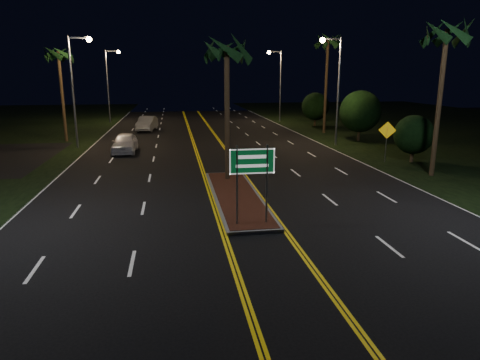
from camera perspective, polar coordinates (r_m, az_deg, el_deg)
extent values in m
plane|color=black|center=(14.90, 3.55, -9.86)|extent=(120.00, 120.00, 0.00)
cube|color=gray|center=(21.36, -0.47, -2.21)|extent=(2.25, 10.25, 0.15)
cube|color=#592819|center=(21.34, -0.47, -1.99)|extent=(2.00, 10.00, 0.02)
cylinder|color=gray|center=(16.83, -0.40, -0.72)|extent=(0.08, 0.08, 3.20)
cylinder|color=gray|center=(17.04, 3.59, -0.56)|extent=(0.08, 0.08, 3.20)
cube|color=#07471E|center=(16.71, 1.63, 2.51)|extent=(1.80, 0.04, 1.00)
cube|color=white|center=(16.69, 1.65, 2.50)|extent=(1.80, 0.01, 1.00)
cylinder|color=gray|center=(38.18, -21.38, 10.70)|extent=(0.18, 0.18, 9.00)
cube|color=gray|center=(38.10, -20.75, 17.31)|extent=(1.60, 0.12, 0.12)
sphere|color=#F1B66C|center=(37.95, -19.50, 17.28)|extent=(0.44, 0.44, 0.44)
cylinder|color=gray|center=(57.88, -17.23, 11.78)|extent=(0.18, 0.18, 9.00)
cube|color=gray|center=(57.83, -16.73, 16.13)|extent=(1.60, 0.12, 0.12)
sphere|color=#F1B66C|center=(57.73, -15.90, 16.09)|extent=(0.44, 0.44, 0.44)
cylinder|color=gray|center=(38.01, 12.97, 11.27)|extent=(0.18, 0.18, 9.00)
cube|color=gray|center=(37.80, 12.16, 17.91)|extent=(1.60, 0.12, 0.12)
sphere|color=#F1B66C|center=(37.52, 10.95, 17.84)|extent=(0.44, 0.44, 0.44)
cylinder|color=gray|center=(57.07, 5.42, 12.30)|extent=(0.18, 0.18, 9.00)
cube|color=gray|center=(56.93, 4.71, 16.69)|extent=(1.60, 0.12, 0.12)
sphere|color=#F1B66C|center=(56.75, 3.88, 16.62)|extent=(0.44, 0.44, 0.44)
cylinder|color=#382819|center=(24.10, -1.73, 8.53)|extent=(0.28, 0.28, 7.50)
cylinder|color=#382819|center=(42.50, -22.60, 10.14)|extent=(0.28, 0.28, 8.00)
cylinder|color=#382819|center=(28.05, 25.00, 9.04)|extent=(0.28, 0.28, 8.50)
cylinder|color=#382819|center=(46.12, 11.39, 12.05)|extent=(0.28, 0.28, 9.50)
cylinder|color=#382819|center=(32.38, 21.92, 3.01)|extent=(0.24, 0.24, 0.90)
sphere|color=black|center=(32.16, 22.16, 5.63)|extent=(2.70, 2.70, 2.70)
cylinder|color=#382819|center=(41.35, 15.54, 5.91)|extent=(0.24, 0.24, 1.26)
sphere|color=black|center=(41.13, 15.73, 8.80)|extent=(3.78, 3.78, 3.78)
cylinder|color=#382819|center=(52.38, 9.94, 7.68)|extent=(0.24, 0.24, 1.08)
sphere|color=black|center=(52.22, 10.02, 9.64)|extent=(3.24, 3.24, 3.24)
imported|color=white|center=(35.06, -15.12, 5.01)|extent=(2.35, 5.33, 1.76)
imported|color=silver|center=(48.58, -12.31, 7.52)|extent=(3.10, 5.64, 1.78)
cylinder|color=gray|center=(31.73, 18.89, 4.50)|extent=(0.07, 0.07, 2.47)
cube|color=#E9B00C|center=(31.58, 19.05, 6.30)|extent=(1.10, 0.52, 1.19)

